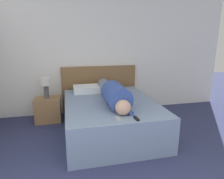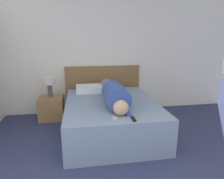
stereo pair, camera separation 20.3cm
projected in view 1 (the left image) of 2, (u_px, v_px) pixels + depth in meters
wall_back at (104, 54)px, 4.44m from camera, size 5.75×0.06×2.60m
bed at (110, 117)px, 3.56m from camera, size 1.55×1.97×0.57m
headboard at (100, 89)px, 4.53m from camera, size 1.67×0.04×1.04m
nightstand at (48, 110)px, 4.04m from camera, size 0.49×0.40×0.48m
table_lamp at (46, 84)px, 3.91m from camera, size 0.21×0.21×0.41m
person_lying at (113, 94)px, 3.38m from camera, size 0.37×1.62×0.37m
pillow_near_headboard at (87, 89)px, 4.07m from camera, size 0.56×0.38×0.13m
tv_remote at (136, 118)px, 2.71m from camera, size 0.04×0.15×0.02m
cell_phone at (118, 118)px, 2.72m from camera, size 0.06×0.13×0.01m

